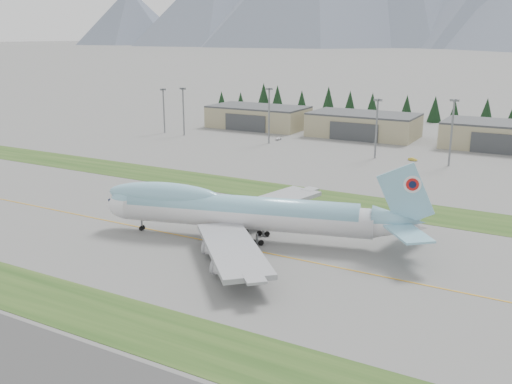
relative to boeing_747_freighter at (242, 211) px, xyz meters
The scene contains 12 objects.
ground 9.92m from the boeing_747_freighter, 136.44° to the right, with size 7000.00×7000.00×0.00m, color #5E5F5C.
grass_strip_near 43.95m from the boeing_747_freighter, 97.12° to the right, with size 400.00×14.00×0.08m, color #234217.
grass_strip_far 40.78m from the boeing_747_freighter, 97.69° to the left, with size 400.00×18.00×0.08m, color #234217.
taxiway_line_main 9.92m from the boeing_747_freighter, 136.44° to the right, with size 400.00×0.40×0.02m, color orange.
boeing_747_freighter is the anchor object (origin of this frame).
hangar_left 163.23m from the boeing_747_freighter, 117.51° to the left, with size 48.00×26.60×10.80m.
hangar_center 146.21m from the boeing_747_freighter, 98.01° to the left, with size 48.00×26.60×10.80m.
hangar_right 150.10m from the boeing_747_freighter, 74.70° to the left, with size 48.00×26.60×10.80m.
floodlight_masts 108.39m from the boeing_747_freighter, 103.22° to the left, with size 182.13×10.95×23.66m.
service_vehicle_a 128.51m from the boeing_747_freighter, 113.10° to the left, with size 1.56×3.87×1.32m, color white.
service_vehicle_b 104.37m from the boeing_747_freighter, 82.86° to the left, with size 1.19×3.38×1.11m, color gold.
conifer_belt 207.56m from the boeing_747_freighter, 94.22° to the left, with size 266.51×13.40×16.86m.
Camera 1 is at (67.91, -100.87, 45.06)m, focal length 40.00 mm.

